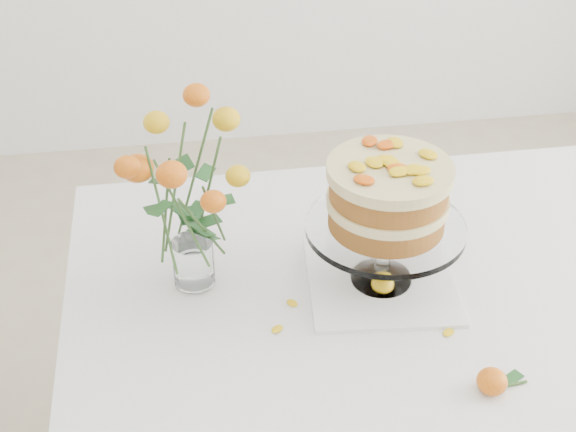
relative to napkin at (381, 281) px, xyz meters
name	(u,v)px	position (x,y,z in m)	size (l,w,h in m)	color
table	(408,305)	(0.07, 0.01, -0.09)	(1.43, 0.93, 0.76)	tan
napkin	(381,281)	(0.00, 0.00, 0.00)	(0.30, 0.30, 0.01)	white
cake_stand	(388,202)	(0.00, 0.00, 0.19)	(0.32, 0.32, 0.28)	white
rose_vase	(187,182)	(-0.38, 0.06, 0.24)	(0.34, 0.34, 0.42)	white
loose_rose_near	(383,284)	(0.00, -0.03, 0.01)	(0.08, 0.05, 0.04)	gold
loose_rose_far	(492,381)	(0.12, -0.32, 0.02)	(0.10, 0.05, 0.05)	#BA5009
stray_petal_a	(367,313)	(-0.05, -0.09, 0.00)	(0.03, 0.02, 0.00)	yellow
stray_petal_b	(422,321)	(0.05, -0.13, 0.00)	(0.03, 0.02, 0.00)	yellow
stray_petal_c	(448,333)	(0.09, -0.17, 0.00)	(0.03, 0.02, 0.00)	yellow
stray_petal_d	(292,303)	(-0.19, -0.04, 0.00)	(0.03, 0.02, 0.00)	yellow
stray_petal_e	(277,329)	(-0.23, -0.11, 0.00)	(0.03, 0.02, 0.00)	yellow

